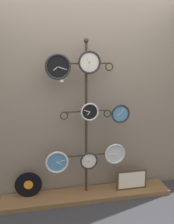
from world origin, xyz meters
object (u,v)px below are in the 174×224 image
Objects in this scene: clock_bottom_right at (115,154)px; picture_frame at (132,180)px; clock_top_center at (89,62)px; clock_bottom_center at (89,161)px; clock_middle_right at (120,114)px; clock_bottom_left at (57,162)px; clock_top_left at (58,67)px; display_stand at (86,146)px; vinyl_record at (28,185)px; clock_middle_center at (90,112)px.

clock_bottom_right is 0.66× the size of picture_frame.
clock_top_center is 1.22m from clock_bottom_center.
clock_middle_right reaches higher than clock_bottom_left.
clock_top_center is at bearing -1.51° from clock_top_left.
display_stand is 8.53× the size of clock_middle_right.
clock_bottom_center is (0.40, -0.01, -0.02)m from clock_bottom_left.
clock_top_left is (-0.35, -0.09, 1.01)m from display_stand.
clock_top_left is at bearing -179.62° from picture_frame.
clock_top_left is 1.53m from vinyl_record.
clock_bottom_center is (-0.00, -0.00, -1.22)m from clock_top_center.
clock_top_center is 1.14× the size of clock_middle_right.
clock_top_center is 1.19× the size of clock_bottom_center.
clock_top_center is at bearing -178.45° from picture_frame.
picture_frame is at bearing -3.41° from vinyl_record.
clock_top_center is 1.27m from clock_bottom_left.
clock_bottom_center is at bearing -0.73° from clock_bottom_left.
clock_bottom_left reaches higher than picture_frame.
clock_bottom_center is at bearing -160.75° from clock_middle_center.
clock_middle_center is at bearing 19.25° from clock_bottom_center.
display_stand is at bearing 14.84° from clock_top_left.
clock_top_left reaches higher than clock_bottom_center.
clock_middle_center is 0.93× the size of clock_middle_right.
clock_top_left is at bearing 8.10° from clock_bottom_left.
display_stand reaches higher than clock_bottom_right.
clock_top_center is (0.02, -0.10, 1.06)m from display_stand.
clock_top_left is at bearing 178.26° from clock_bottom_center.
clock_bottom_left is (-0.41, 0.00, -0.62)m from clock_middle_center.
clock_bottom_right is at bearing 1.79° from clock_middle_center.
clock_middle_right is at bearing -0.50° from clock_bottom_left.
display_stand is at bearing 171.94° from picture_frame.
clock_middle_right is at bearing -0.45° from clock_top_center.
vinyl_record is (-0.77, 0.09, -0.93)m from clock_middle_center.
clock_top_center is at bearing -7.18° from vinyl_record.
clock_top_left is 0.88× the size of vinyl_record.
clock_top_left is 0.72× the size of picture_frame.
vinyl_record is at bearing 175.66° from clock_bottom_right.
clock_top_left is 1.31× the size of clock_bottom_center.
display_stand is 4.90× the size of picture_frame.
clock_bottom_center is 0.55× the size of picture_frame.
clock_bottom_right is (-0.05, 0.02, -0.53)m from clock_middle_right.
vinyl_record is 1.35m from picture_frame.
display_stand reaches higher than clock_top_left.
clock_bottom_right reaches higher than picture_frame.
vinyl_record is (-0.40, 0.09, -1.47)m from clock_top_left.
clock_bottom_left is at bearing -14.46° from vinyl_record.
clock_bottom_left is 1.05× the size of clock_bottom_right.
clock_middle_right is at bearing -16.56° from clock_bottom_right.
clock_middle_center is at bearing -6.99° from vinyl_record.
clock_top_left reaches higher than clock_bottom_left.
clock_bottom_center is 0.68m from picture_frame.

